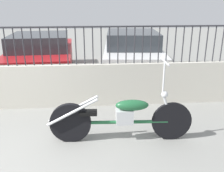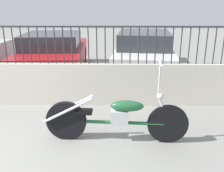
# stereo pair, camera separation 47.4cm
# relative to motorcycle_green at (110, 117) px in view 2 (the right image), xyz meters

# --- Properties ---
(low_wall) EXTENTS (10.16, 0.18, 0.95)m
(low_wall) POSITION_rel_motorcycle_green_xyz_m (-1.92, 1.58, 0.05)
(low_wall) COLOR beige
(low_wall) RESTS_ON ground_plane
(fence_railing) EXTENTS (10.16, 0.04, 0.81)m
(fence_railing) POSITION_rel_motorcycle_green_xyz_m (-1.92, 1.58, 1.05)
(fence_railing) COLOR #2D2D33
(fence_railing) RESTS_ON low_wall
(motorcycle_green) EXTENTS (2.38, 0.52, 1.37)m
(motorcycle_green) POSITION_rel_motorcycle_green_xyz_m (0.00, 0.00, 0.00)
(motorcycle_green) COLOR black
(motorcycle_green) RESTS_ON ground_plane
(car_red) EXTENTS (2.05, 4.10, 1.32)m
(car_red) POSITION_rel_motorcycle_green_xyz_m (-1.88, 4.12, 0.25)
(car_red) COLOR black
(car_red) RESTS_ON ground_plane
(car_white) EXTENTS (2.17, 4.43, 1.34)m
(car_white) POSITION_rel_motorcycle_green_xyz_m (1.00, 4.44, 0.25)
(car_white) COLOR black
(car_white) RESTS_ON ground_plane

